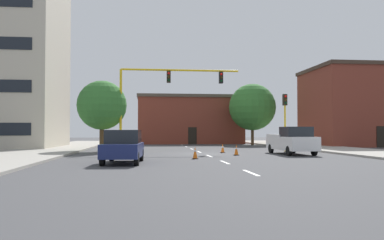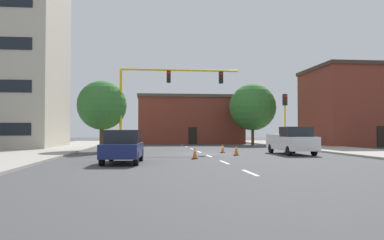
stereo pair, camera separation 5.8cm
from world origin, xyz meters
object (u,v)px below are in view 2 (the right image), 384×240
traffic_light_pole_right (285,109)px  traffic_cone_roadside_b (195,153)px  traffic_signal_gantry (139,123)px  pickup_truck_white (292,141)px  tree_right_far (253,107)px  tree_left_near (102,105)px  sedan_navy_near_left (123,146)px  traffic_cone_roadside_a (236,150)px  traffic_cone_roadside_c (223,148)px

traffic_light_pole_right → traffic_cone_roadside_b: size_ratio=6.37×
traffic_signal_gantry → pickup_truck_white: traffic_signal_gantry is taller
tree_right_far → traffic_cone_roadside_b: 26.59m
traffic_signal_gantry → tree_right_far: size_ratio=1.41×
tree_right_far → pickup_truck_white: size_ratio=1.38×
tree_right_far → tree_left_near: tree_right_far is taller
sedan_navy_near_left → traffic_cone_roadside_a: sedan_navy_near_left is taller
traffic_signal_gantry → pickup_truck_white: bearing=-24.1°
tree_right_far → sedan_navy_near_left: bearing=-117.5°
sedan_navy_near_left → traffic_light_pole_right: bearing=41.6°
tree_left_near → traffic_cone_roadside_a: size_ratio=7.71×
tree_right_far → sedan_navy_near_left: 30.76m
sedan_navy_near_left → tree_left_near: bearing=101.5°
traffic_light_pole_right → traffic_cone_roadside_b: bearing=-135.4°
tree_right_far → traffic_cone_roadside_c: bearing=-111.8°
pickup_truck_white → traffic_cone_roadside_a: (-4.25, -0.73, -0.60)m
tree_right_far → traffic_cone_roadside_a: bearing=-107.7°
traffic_light_pole_right → traffic_cone_roadside_c: size_ratio=6.90×
traffic_cone_roadside_c → tree_right_far: bearing=68.2°
traffic_cone_roadside_a → sedan_navy_near_left: bearing=-140.4°
sedan_navy_near_left → pickup_truck_white: bearing=30.5°
traffic_cone_roadside_b → sedan_navy_near_left: bearing=-145.6°
traffic_light_pole_right → pickup_truck_white: bearing=-103.7°
sedan_navy_near_left → traffic_cone_roadside_c: (7.06, 9.50, -0.55)m
pickup_truck_white → traffic_light_pole_right: bearing=76.3°
tree_left_near → pickup_truck_white: size_ratio=1.08×
traffic_light_pole_right → traffic_cone_roadside_a: 8.09m
tree_right_far → traffic_cone_roadside_b: size_ratio=10.01×
traffic_light_pole_right → traffic_cone_roadside_c: (-5.67, -1.81, -3.19)m
traffic_light_pole_right → sedan_navy_near_left: bearing=-138.4°
tree_left_near → traffic_signal_gantry: bearing=-12.5°
traffic_cone_roadside_a → traffic_cone_roadside_c: traffic_cone_roadside_a is taller
traffic_light_pole_right → pickup_truck_white: (-1.09, -4.48, -2.55)m
sedan_navy_near_left → traffic_cone_roadside_b: size_ratio=6.10×
traffic_signal_gantry → traffic_cone_roadside_c: bearing=-19.4°
traffic_light_pole_right → traffic_signal_gantry: bearing=177.7°
sedan_navy_near_left → traffic_signal_gantry: bearing=87.5°
pickup_truck_white → sedan_navy_near_left: pickup_truck_white is taller
tree_left_near → pickup_truck_white: 15.51m
traffic_cone_roadside_a → tree_left_near: bearing=147.3°
traffic_signal_gantry → sedan_navy_near_left: 11.91m
traffic_signal_gantry → sedan_navy_near_left: (-0.51, -11.81, -1.45)m
tree_right_far → pickup_truck_white: (-2.45, -20.25, -3.68)m
traffic_cone_roadside_c → traffic_signal_gantry: bearing=160.6°
tree_left_near → traffic_cone_roadside_b: tree_left_near is taller
tree_left_near → pickup_truck_white: (14.17, -5.64, -2.85)m
traffic_signal_gantry → pickup_truck_white: 12.26m
traffic_cone_roadside_c → tree_left_near: bearing=162.8°
pickup_truck_white → traffic_cone_roadside_a: size_ratio=7.17×
tree_left_near → tree_right_far: bearing=41.3°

